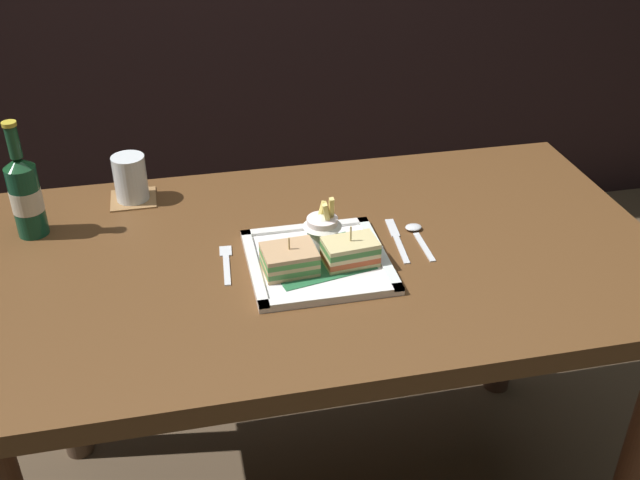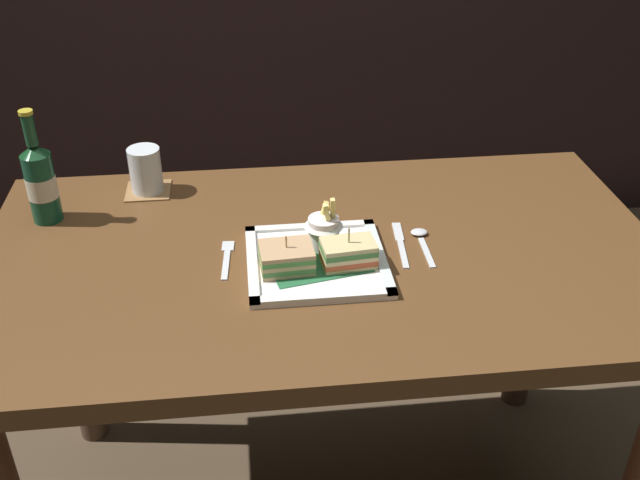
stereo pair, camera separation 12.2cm
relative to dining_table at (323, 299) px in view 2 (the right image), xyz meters
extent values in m
cube|color=brown|center=(0.00, 0.00, 0.10)|extent=(1.37, 0.78, 0.04)
cylinder|color=#4B3628|center=(-0.61, 0.31, -0.28)|extent=(0.07, 0.07, 0.72)
cylinder|color=#4C2E23|center=(0.61, 0.31, -0.28)|extent=(0.07, 0.07, 0.72)
cube|color=white|center=(-0.02, -0.05, 0.13)|extent=(0.27, 0.27, 0.01)
cube|color=#25663B|center=(-0.02, -0.05, 0.13)|extent=(0.21, 0.18, 0.00)
cube|color=white|center=(-0.02, -0.17, 0.13)|extent=(0.27, 0.02, 0.01)
cube|color=white|center=(-0.02, 0.08, 0.13)|extent=(0.27, 0.02, 0.01)
cube|color=white|center=(-0.14, -0.05, 0.13)|extent=(0.02, 0.27, 0.01)
cube|color=white|center=(0.10, -0.05, 0.13)|extent=(0.02, 0.27, 0.01)
cube|color=tan|center=(-0.08, -0.07, 0.13)|extent=(0.11, 0.09, 0.01)
cube|color=#528342|center=(-0.08, -0.07, 0.14)|extent=(0.11, 0.09, 0.01)
cube|color=tan|center=(-0.08, -0.07, 0.15)|extent=(0.11, 0.09, 0.01)
cube|color=#519344|center=(-0.08, -0.07, 0.16)|extent=(0.11, 0.09, 0.01)
cube|color=tan|center=(-0.08, -0.07, 0.17)|extent=(0.11, 0.09, 0.01)
cylinder|color=tan|center=(-0.08, -0.07, 0.17)|extent=(0.00, 0.00, 0.07)
cube|color=#D7C27A|center=(0.04, -0.07, 0.13)|extent=(0.11, 0.07, 0.01)
cube|color=#C04F2B|center=(0.04, -0.07, 0.14)|extent=(0.11, 0.07, 0.01)
cube|color=#E4C286|center=(0.04, -0.07, 0.16)|extent=(0.11, 0.07, 0.01)
cube|color=#47823F|center=(0.04, -0.07, 0.17)|extent=(0.11, 0.07, 0.01)
cube|color=#D4C183|center=(0.04, -0.07, 0.18)|extent=(0.11, 0.07, 0.01)
cylinder|color=tan|center=(0.04, -0.07, 0.17)|extent=(0.00, 0.00, 0.08)
cylinder|color=white|center=(0.00, 0.00, 0.16)|extent=(0.06, 0.06, 0.06)
cone|color=white|center=(0.00, 0.00, 0.19)|extent=(0.08, 0.08, 0.03)
cube|color=#F3DD78|center=(0.01, -0.01, 0.20)|extent=(0.02, 0.02, 0.07)
cube|color=#E9D165|center=(0.00, 0.01, 0.20)|extent=(0.02, 0.02, 0.06)
cube|color=#F0D172|center=(0.02, 0.00, 0.20)|extent=(0.01, 0.03, 0.08)
cube|color=#DCC458|center=(0.01, 0.01, 0.19)|extent=(0.01, 0.01, 0.05)
cube|color=#EED368|center=(0.00, 0.01, 0.19)|extent=(0.02, 0.01, 0.06)
cylinder|color=#10432C|center=(-0.57, 0.19, 0.20)|extent=(0.06, 0.06, 0.15)
cone|color=#133E1F|center=(-0.57, 0.19, 0.28)|extent=(0.06, 0.06, 0.02)
cylinder|color=#154328|center=(-0.57, 0.19, 0.33)|extent=(0.02, 0.02, 0.07)
cylinder|color=gold|center=(-0.57, 0.19, 0.36)|extent=(0.03, 0.03, 0.01)
cylinder|color=beige|center=(-0.57, 0.19, 0.20)|extent=(0.06, 0.06, 0.05)
cube|color=#986D40|center=(-0.37, 0.30, 0.12)|extent=(0.10, 0.10, 0.00)
cylinder|color=silver|center=(-0.37, 0.30, 0.18)|extent=(0.07, 0.07, 0.10)
cylinder|color=silver|center=(-0.37, 0.30, 0.14)|extent=(0.07, 0.07, 0.04)
cube|color=silver|center=(-0.20, -0.03, 0.12)|extent=(0.02, 0.10, 0.00)
cube|color=silver|center=(-0.19, 0.03, 0.12)|extent=(0.03, 0.04, 0.00)
cube|color=silver|center=(0.16, -0.03, 0.12)|extent=(0.02, 0.10, 0.00)
cube|color=silver|center=(0.16, 0.05, 0.12)|extent=(0.02, 0.07, 0.00)
cube|color=silver|center=(0.20, -0.03, 0.12)|extent=(0.01, 0.11, 0.00)
ellipsoid|color=silver|center=(0.20, 0.04, 0.13)|extent=(0.04, 0.03, 0.01)
camera|label=1|loc=(-0.27, -1.23, 0.92)|focal=41.84mm
camera|label=2|loc=(-0.15, -1.25, 0.92)|focal=41.84mm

